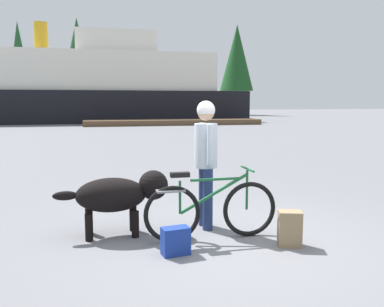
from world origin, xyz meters
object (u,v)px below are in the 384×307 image
Objects in this scene: dog at (119,194)px; ferry_boat at (86,89)px; handbag_pannier at (176,241)px; backpack at (290,229)px; person_cyclist at (206,151)px; bicycle at (211,209)px; sailboat_moored at (131,115)px.

dog is 31.60m from ferry_boat.
ferry_boat is (-1.41, 32.38, 2.69)m from handbag_pannier.
backpack is 0.02× the size of ferry_boat.
handbag_pannier is (0.58, -0.87, -0.39)m from dog.
person_cyclist is 31.57m from ferry_boat.
person_cyclist is at bearing 56.29° from handbag_pannier.
person_cyclist is (0.07, 0.50, 0.69)m from bicycle.
dog is at bearing -177.47° from person_cyclist.
person_cyclist is 0.23× the size of sailboat_moored.
dog is at bearing 158.39° from bicycle.
bicycle is 0.23× the size of sailboat_moored.
person_cyclist is at bearing -93.38° from sailboat_moored.
bicycle is 0.86m from person_cyclist.
ferry_boat is 3.53× the size of sailboat_moored.
dog is 0.19× the size of sailboat_moored.
ferry_boat is at bearing 92.49° from handbag_pannier.
ferry_boat reaches higher than backpack.
sailboat_moored is at bearing 88.05° from backpack.
person_cyclist is 1.53m from backpack.
dog is at bearing -88.50° from ferry_boat.
bicycle is at bearing -97.90° from person_cyclist.
dog is 2.23m from backpack.
sailboat_moored is (1.98, 33.54, -0.58)m from person_cyclist.
person_cyclist reaches higher than bicycle.
dog reaches higher than backpack.
ferry_boat is 5.09m from sailboat_moored.
dog is at bearing -95.41° from sailboat_moored.
ferry_boat reaches higher than handbag_pannier.
bicycle is 1.22m from dog.
sailboat_moored is at bearing 27.48° from ferry_boat.
ferry_boat is at bearing -152.52° from sailboat_moored.
dog reaches higher than handbag_pannier.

